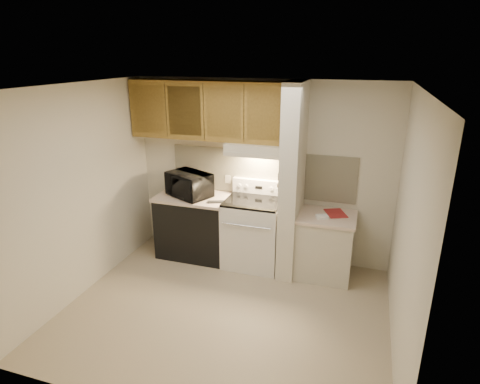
% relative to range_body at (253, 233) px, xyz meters
% --- Properties ---
extents(floor, '(3.60, 3.60, 0.00)m').
position_rel_range_body_xyz_m(floor, '(0.00, -1.16, -0.46)').
color(floor, tan).
rests_on(floor, ground).
extents(ceiling, '(3.60, 3.60, 0.00)m').
position_rel_range_body_xyz_m(ceiling, '(0.00, -1.16, 2.04)').
color(ceiling, white).
rests_on(ceiling, wall_back).
extents(wall_back, '(3.60, 2.50, 0.02)m').
position_rel_range_body_xyz_m(wall_back, '(0.00, 0.34, 0.79)').
color(wall_back, beige).
rests_on(wall_back, floor).
extents(wall_left, '(0.02, 3.00, 2.50)m').
position_rel_range_body_xyz_m(wall_left, '(-1.80, -1.16, 0.79)').
color(wall_left, beige).
rests_on(wall_left, floor).
extents(wall_right, '(0.02, 3.00, 2.50)m').
position_rel_range_body_xyz_m(wall_right, '(1.80, -1.16, 0.79)').
color(wall_right, beige).
rests_on(wall_right, floor).
extents(backsplash, '(2.60, 0.02, 0.63)m').
position_rel_range_body_xyz_m(backsplash, '(0.00, 0.33, 0.78)').
color(backsplash, beige).
rests_on(backsplash, wall_back).
extents(range_body, '(0.76, 0.65, 0.92)m').
position_rel_range_body_xyz_m(range_body, '(0.00, 0.00, 0.00)').
color(range_body, silver).
rests_on(range_body, floor).
extents(oven_window, '(0.50, 0.01, 0.30)m').
position_rel_range_body_xyz_m(oven_window, '(0.00, -0.32, 0.04)').
color(oven_window, black).
rests_on(oven_window, range_body).
extents(oven_handle, '(0.65, 0.02, 0.02)m').
position_rel_range_body_xyz_m(oven_handle, '(0.00, -0.35, 0.26)').
color(oven_handle, silver).
rests_on(oven_handle, range_body).
extents(cooktop, '(0.74, 0.64, 0.03)m').
position_rel_range_body_xyz_m(cooktop, '(0.00, 0.00, 0.48)').
color(cooktop, black).
rests_on(cooktop, range_body).
extents(range_backguard, '(0.76, 0.08, 0.20)m').
position_rel_range_body_xyz_m(range_backguard, '(0.00, 0.28, 0.59)').
color(range_backguard, silver).
rests_on(range_backguard, range_body).
extents(range_display, '(0.10, 0.01, 0.04)m').
position_rel_range_body_xyz_m(range_display, '(0.00, 0.24, 0.59)').
color(range_display, black).
rests_on(range_display, range_backguard).
extents(range_knob_left_outer, '(0.05, 0.02, 0.05)m').
position_rel_range_body_xyz_m(range_knob_left_outer, '(-0.28, 0.24, 0.59)').
color(range_knob_left_outer, silver).
rests_on(range_knob_left_outer, range_backguard).
extents(range_knob_left_inner, '(0.05, 0.02, 0.05)m').
position_rel_range_body_xyz_m(range_knob_left_inner, '(-0.18, 0.24, 0.59)').
color(range_knob_left_inner, silver).
rests_on(range_knob_left_inner, range_backguard).
extents(range_knob_right_inner, '(0.05, 0.02, 0.05)m').
position_rel_range_body_xyz_m(range_knob_right_inner, '(0.18, 0.24, 0.59)').
color(range_knob_right_inner, silver).
rests_on(range_knob_right_inner, range_backguard).
extents(range_knob_right_outer, '(0.05, 0.02, 0.05)m').
position_rel_range_body_xyz_m(range_knob_right_outer, '(0.28, 0.24, 0.59)').
color(range_knob_right_outer, silver).
rests_on(range_knob_right_outer, range_backguard).
extents(dishwasher_front, '(1.00, 0.63, 0.87)m').
position_rel_range_body_xyz_m(dishwasher_front, '(-0.88, 0.01, -0.03)').
color(dishwasher_front, black).
rests_on(dishwasher_front, floor).
extents(left_countertop, '(1.04, 0.67, 0.04)m').
position_rel_range_body_xyz_m(left_countertop, '(-0.88, 0.01, 0.43)').
color(left_countertop, beige).
rests_on(left_countertop, dishwasher_front).
extents(spoon_rest, '(0.25, 0.16, 0.02)m').
position_rel_range_body_xyz_m(spoon_rest, '(-0.48, -0.14, 0.46)').
color(spoon_rest, black).
rests_on(spoon_rest, left_countertop).
extents(teal_jar, '(0.12, 0.12, 0.11)m').
position_rel_range_body_xyz_m(teal_jar, '(-1.23, 0.23, 0.51)').
color(teal_jar, '#30696B').
rests_on(teal_jar, left_countertop).
extents(outlet, '(0.08, 0.01, 0.12)m').
position_rel_range_body_xyz_m(outlet, '(-0.48, 0.32, 0.64)').
color(outlet, beige).
rests_on(outlet, backsplash).
extents(microwave, '(0.72, 0.63, 0.33)m').
position_rel_range_body_xyz_m(microwave, '(-0.94, -0.01, 0.62)').
color(microwave, black).
rests_on(microwave, left_countertop).
extents(partition_pillar, '(0.22, 0.70, 2.50)m').
position_rel_range_body_xyz_m(partition_pillar, '(0.51, -0.01, 0.79)').
color(partition_pillar, beige).
rests_on(partition_pillar, floor).
extents(pillar_trim, '(0.01, 0.70, 0.04)m').
position_rel_range_body_xyz_m(pillar_trim, '(0.39, -0.01, 0.84)').
color(pillar_trim, olive).
rests_on(pillar_trim, partition_pillar).
extents(knife_strip, '(0.02, 0.42, 0.04)m').
position_rel_range_body_xyz_m(knife_strip, '(0.39, -0.06, 0.86)').
color(knife_strip, black).
rests_on(knife_strip, partition_pillar).
extents(knife_blade_a, '(0.01, 0.03, 0.16)m').
position_rel_range_body_xyz_m(knife_blade_a, '(0.38, -0.22, 0.76)').
color(knife_blade_a, silver).
rests_on(knife_blade_a, knife_strip).
extents(knife_handle_a, '(0.02, 0.02, 0.10)m').
position_rel_range_body_xyz_m(knife_handle_a, '(0.38, -0.22, 0.91)').
color(knife_handle_a, black).
rests_on(knife_handle_a, knife_strip).
extents(knife_blade_b, '(0.01, 0.04, 0.18)m').
position_rel_range_body_xyz_m(knife_blade_b, '(0.38, -0.14, 0.75)').
color(knife_blade_b, silver).
rests_on(knife_blade_b, knife_strip).
extents(knife_handle_b, '(0.02, 0.02, 0.10)m').
position_rel_range_body_xyz_m(knife_handle_b, '(0.38, -0.15, 0.91)').
color(knife_handle_b, black).
rests_on(knife_handle_b, knife_strip).
extents(knife_blade_c, '(0.01, 0.04, 0.20)m').
position_rel_range_body_xyz_m(knife_blade_c, '(0.38, -0.05, 0.74)').
color(knife_blade_c, silver).
rests_on(knife_blade_c, knife_strip).
extents(knife_handle_c, '(0.02, 0.02, 0.10)m').
position_rel_range_body_xyz_m(knife_handle_c, '(0.38, -0.04, 0.91)').
color(knife_handle_c, black).
rests_on(knife_handle_c, knife_strip).
extents(knife_blade_d, '(0.01, 0.04, 0.16)m').
position_rel_range_body_xyz_m(knife_blade_d, '(0.38, 0.01, 0.76)').
color(knife_blade_d, silver).
rests_on(knife_blade_d, knife_strip).
extents(knife_handle_d, '(0.02, 0.02, 0.10)m').
position_rel_range_body_xyz_m(knife_handle_d, '(0.38, 0.01, 0.91)').
color(knife_handle_d, black).
rests_on(knife_handle_d, knife_strip).
extents(knife_blade_e, '(0.01, 0.04, 0.18)m').
position_rel_range_body_xyz_m(knife_blade_e, '(0.38, 0.10, 0.75)').
color(knife_blade_e, silver).
rests_on(knife_blade_e, knife_strip).
extents(knife_handle_e, '(0.02, 0.02, 0.10)m').
position_rel_range_body_xyz_m(knife_handle_e, '(0.38, 0.10, 0.91)').
color(knife_handle_e, black).
rests_on(knife_handle_e, knife_strip).
extents(oven_mitt, '(0.03, 0.09, 0.21)m').
position_rel_range_body_xyz_m(oven_mitt, '(0.38, 0.17, 0.74)').
color(oven_mitt, slate).
rests_on(oven_mitt, partition_pillar).
extents(right_cab_base, '(0.70, 0.60, 0.81)m').
position_rel_range_body_xyz_m(right_cab_base, '(0.97, -0.01, -0.06)').
color(right_cab_base, beige).
rests_on(right_cab_base, floor).
extents(right_countertop, '(0.74, 0.64, 0.04)m').
position_rel_range_body_xyz_m(right_countertop, '(0.97, -0.01, 0.37)').
color(right_countertop, beige).
rests_on(right_countertop, right_cab_base).
extents(red_folder, '(0.34, 0.38, 0.01)m').
position_rel_range_body_xyz_m(red_folder, '(1.07, 0.09, 0.40)').
color(red_folder, maroon).
rests_on(red_folder, right_countertop).
extents(white_box, '(0.17, 0.14, 0.04)m').
position_rel_range_body_xyz_m(white_box, '(0.92, -0.11, 0.41)').
color(white_box, white).
rests_on(white_box, right_countertop).
extents(range_hood, '(0.78, 0.44, 0.15)m').
position_rel_range_body_xyz_m(range_hood, '(0.00, 0.12, 1.17)').
color(range_hood, beige).
rests_on(range_hood, upper_cabinets).
extents(hood_lip, '(0.78, 0.04, 0.06)m').
position_rel_range_body_xyz_m(hood_lip, '(0.00, -0.08, 1.12)').
color(hood_lip, beige).
rests_on(hood_lip, range_hood).
extents(upper_cabinets, '(2.18, 0.33, 0.77)m').
position_rel_range_body_xyz_m(upper_cabinets, '(-0.69, 0.17, 1.62)').
color(upper_cabinets, olive).
rests_on(upper_cabinets, wall_back).
extents(cab_door_a, '(0.46, 0.01, 0.63)m').
position_rel_range_body_xyz_m(cab_door_a, '(-1.51, 0.01, 1.62)').
color(cab_door_a, olive).
rests_on(cab_door_a, upper_cabinets).
extents(cab_gap_a, '(0.01, 0.01, 0.73)m').
position_rel_range_body_xyz_m(cab_gap_a, '(-1.23, 0.01, 1.62)').
color(cab_gap_a, black).
rests_on(cab_gap_a, upper_cabinets).
extents(cab_door_b, '(0.46, 0.01, 0.63)m').
position_rel_range_body_xyz_m(cab_door_b, '(-0.96, 0.01, 1.62)').
color(cab_door_b, olive).
rests_on(cab_door_b, upper_cabinets).
extents(cab_gap_b, '(0.01, 0.01, 0.73)m').
position_rel_range_body_xyz_m(cab_gap_b, '(-0.69, 0.01, 1.62)').
color(cab_gap_b, black).
rests_on(cab_gap_b, upper_cabinets).
extents(cab_door_c, '(0.46, 0.01, 0.63)m').
position_rel_range_body_xyz_m(cab_door_c, '(-0.42, 0.01, 1.62)').
color(cab_door_c, olive).
rests_on(cab_door_c, upper_cabinets).
extents(cab_gap_c, '(0.01, 0.01, 0.73)m').
position_rel_range_body_xyz_m(cab_gap_c, '(-0.14, 0.01, 1.62)').
color(cab_gap_c, black).
rests_on(cab_gap_c, upper_cabinets).
extents(cab_door_d, '(0.46, 0.01, 0.63)m').
position_rel_range_body_xyz_m(cab_door_d, '(0.13, 0.01, 1.62)').
color(cab_door_d, olive).
rests_on(cab_door_d, upper_cabinets).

